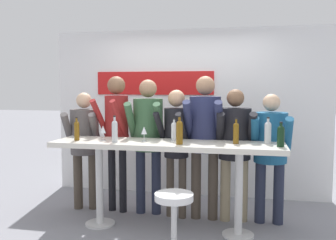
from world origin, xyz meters
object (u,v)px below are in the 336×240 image
object	(u,v)px
wine_bottle_2	(281,135)
wine_bottle_4	(268,131)
tasting_table	(166,155)
wine_bottle_0	(236,132)
wine_bottle_1	(77,130)
wine_glass_0	(144,131)
wine_glass_1	(103,130)
person_far_right	(270,145)
person_center_right	(205,132)
person_right	(235,141)
person_left	(116,127)
person_far_left	(85,138)
wine_bottle_3	(179,131)
wine_bottle_5	(115,130)
person_center_left	(148,132)
person_center	(176,138)
wine_bottle_6	(174,130)
bar_stool	(174,214)

from	to	relation	value
wine_bottle_2	wine_bottle_4	world-z (taller)	wine_bottle_4
tasting_table	wine_bottle_0	distance (m)	0.84
tasting_table	wine_bottle_1	xyz separation A→B (m)	(-1.08, -0.09, 0.28)
wine_glass_0	wine_glass_1	world-z (taller)	same
wine_glass_0	wine_bottle_4	bearing A→B (deg)	4.85
wine_bottle_1	wine_bottle_4	xyz separation A→B (m)	(2.22, 0.22, 0.01)
wine_bottle_4	wine_glass_0	size ratio (longest dim) A/B	1.70
person_far_right	wine_glass_0	size ratio (longest dim) A/B	9.06
person_center_right	wine_glass_1	world-z (taller)	person_center_right
person_right	wine_glass_0	xyz separation A→B (m)	(-1.04, -0.46, 0.15)
person_left	person_far_left	bearing A→B (deg)	-170.16
tasting_table	wine_bottle_0	world-z (taller)	wine_bottle_0
wine_bottle_3	wine_bottle_5	xyz separation A→B (m)	(-0.76, -0.00, -0.01)
person_center_left	wine_bottle_0	distance (m)	1.25
person_left	person_center	size ratio (longest dim) A/B	1.11
person_center_left	wine_bottle_0	size ratio (longest dim) A/B	6.09
wine_bottle_0	person_center_right	bearing A→B (deg)	133.72
tasting_table	wine_bottle_6	distance (m)	0.31
person_right	wine_bottle_6	xyz separation A→B (m)	(-0.70, -0.35, 0.15)
wine_bottle_3	wine_bottle_6	world-z (taller)	wine_bottle_3
person_center_left	person_far_left	bearing A→B (deg)	177.78
person_right	bar_stool	bearing A→B (deg)	-122.14
wine_bottle_3	wine_glass_0	bearing A→B (deg)	162.30
person_center_right	wine_bottle_2	world-z (taller)	person_center_right
wine_bottle_4	person_far_right	bearing A→B (deg)	81.37
wine_bottle_4	wine_glass_0	distance (m)	1.42
person_left	person_center_right	bearing A→B (deg)	9.30
wine_bottle_0	wine_bottle_4	xyz separation A→B (m)	(0.35, 0.08, 0.01)
wine_bottle_2	wine_bottle_4	xyz separation A→B (m)	(-0.12, 0.21, 0.01)
wine_bottle_3	person_left	bearing A→B (deg)	146.54
person_center	person_far_right	bearing A→B (deg)	12.47
person_center	wine_glass_0	distance (m)	0.55
wine_bottle_0	wine_bottle_3	size ratio (longest dim) A/B	0.91
wine_glass_0	wine_bottle_2	bearing A→B (deg)	-3.30
wine_bottle_3	person_center_right	bearing A→B (deg)	70.21
wine_bottle_1	wine_bottle_6	world-z (taller)	wine_bottle_1
wine_bottle_2	wine_glass_1	bearing A→B (deg)	178.21
person_far_right	wine_bottle_4	size ratio (longest dim) A/B	5.32
person_left	person_far_right	distance (m)	2.00
wine_bottle_0	wine_glass_0	xyz separation A→B (m)	(-1.06, -0.04, -0.01)
wine_bottle_5	wine_glass_0	world-z (taller)	wine_bottle_5
wine_bottle_1	person_center	bearing A→B (deg)	26.09
wine_bottle_2	person_right	bearing A→B (deg)	132.28
wine_bottle_0	wine_bottle_3	bearing A→B (deg)	-163.55
person_far_left	wine_bottle_1	distance (m)	0.67
person_far_left	wine_bottle_4	size ratio (longest dim) A/B	5.35
person_center_right	wine_bottle_4	size ratio (longest dim) A/B	6.05
person_center_left	wine_bottle_2	bearing A→B (deg)	-21.85
person_center_left	wine_bottle_4	xyz separation A→B (m)	(1.50, -0.39, 0.08)
person_center_left	wine_bottle_3	world-z (taller)	person_center_left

